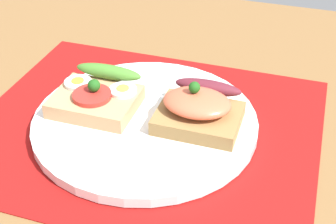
# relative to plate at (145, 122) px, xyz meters

# --- Properties ---
(ground_plane) EXTENTS (1.20, 0.90, 0.03)m
(ground_plane) POSITION_rel_plate_xyz_m (0.00, 0.00, -0.03)
(ground_plane) COLOR brown
(placemat) EXTENTS (0.43, 0.36, 0.00)m
(placemat) POSITION_rel_plate_xyz_m (0.00, 0.00, -0.01)
(placemat) COLOR maroon
(placemat) RESTS_ON ground_plane
(plate) EXTENTS (0.28, 0.28, 0.01)m
(plate) POSITION_rel_plate_xyz_m (0.00, 0.00, 0.00)
(plate) COLOR white
(plate) RESTS_ON placemat
(sandwich_egg_tomato) EXTENTS (0.10, 0.10, 0.04)m
(sandwich_egg_tomato) POSITION_rel_plate_xyz_m (-0.07, 0.01, 0.02)
(sandwich_egg_tomato) COLOR tan
(sandwich_egg_tomato) RESTS_ON plate
(sandwich_salmon) EXTENTS (0.10, 0.09, 0.06)m
(sandwich_salmon) POSITION_rel_plate_xyz_m (0.07, 0.01, 0.03)
(sandwich_salmon) COLOR olive
(sandwich_salmon) RESTS_ON plate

